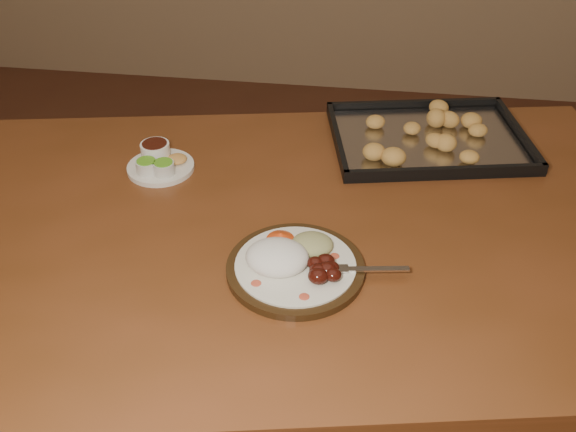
# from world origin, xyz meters

# --- Properties ---
(ground) EXTENTS (4.00, 4.00, 0.00)m
(ground) POSITION_xyz_m (0.00, 0.00, 0.00)
(ground) COLOR #57301E
(ground) RESTS_ON ground
(dining_table) EXTENTS (1.64, 1.17, 0.75)m
(dining_table) POSITION_xyz_m (0.15, -0.18, 0.65)
(dining_table) COLOR brown
(dining_table) RESTS_ON ground
(dinner_plate) EXTENTS (0.31, 0.24, 0.06)m
(dinner_plate) POSITION_xyz_m (0.19, -0.31, 0.77)
(dinner_plate) COLOR black
(dinner_plate) RESTS_ON dining_table
(condiment_saucer) EXTENTS (0.14, 0.14, 0.05)m
(condiment_saucer) POSITION_xyz_m (-0.14, -0.03, 0.77)
(condiment_saucer) COLOR silver
(condiment_saucer) RESTS_ON dining_table
(baking_tray) EXTENTS (0.49, 0.40, 0.04)m
(baking_tray) POSITION_xyz_m (0.43, 0.17, 0.76)
(baking_tray) COLOR black
(baking_tray) RESTS_ON dining_table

